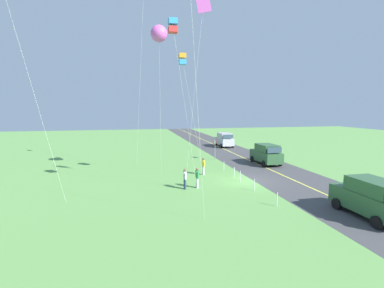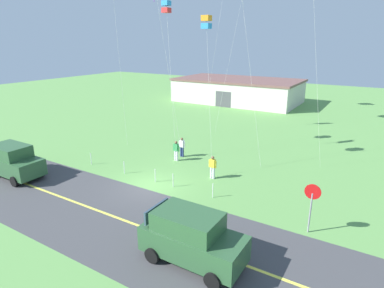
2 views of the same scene
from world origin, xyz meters
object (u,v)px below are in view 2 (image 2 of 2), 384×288
object	(u,v)px
stop_sign	(312,199)
person_adult_companion	(213,166)
person_adult_near	(182,146)
person_child_watcher	(176,150)
car_suv_foreground	(192,237)
car_parked_west_near	(13,161)
warehouse_distant	(238,90)
kite_yellow_high	(166,7)
kite_blue_mid	(206,23)

from	to	relation	value
stop_sign	person_adult_companion	size ratio (longest dim) A/B	1.60
person_adult_near	person_adult_companion	size ratio (longest dim) A/B	1.00
person_child_watcher	person_adult_companion	bearing A→B (deg)	-22.96
car_suv_foreground	car_parked_west_near	xyz separation A→B (m)	(-15.06, 1.27, 0.00)
stop_sign	person_adult_near	bearing A→B (deg)	152.41
car_suv_foreground	warehouse_distant	xyz separation A→B (m)	(-13.69, 35.94, 0.60)
kite_yellow_high	kite_blue_mid	bearing A→B (deg)	-17.90
stop_sign	person_child_watcher	distance (m)	12.10
kite_blue_mid	person_child_watcher	bearing A→B (deg)	-160.76
kite_blue_mid	warehouse_distant	bearing A→B (deg)	108.44
car_parked_west_near	stop_sign	size ratio (longest dim) A/B	1.72
person_adult_near	person_adult_companion	bearing A→B (deg)	-95.35
person_adult_near	person_adult_companion	distance (m)	4.86
stop_sign	kite_blue_mid	bearing A→B (deg)	147.99
person_adult_near	stop_sign	bearing A→B (deg)	-91.25
car_suv_foreground	person_adult_near	world-z (taller)	car_suv_foreground
car_parked_west_near	person_adult_near	size ratio (longest dim) A/B	2.75
warehouse_distant	person_child_watcher	bearing A→B (deg)	-76.34
car_suv_foreground	stop_sign	bearing A→B (deg)	51.98
person_adult_near	warehouse_distant	world-z (taller)	warehouse_distant
stop_sign	kite_blue_mid	size ratio (longest dim) A/B	0.24
kite_yellow_high	car_parked_west_near	bearing A→B (deg)	-118.14
stop_sign	person_child_watcher	world-z (taller)	stop_sign
kite_blue_mid	warehouse_distant	xyz separation A→B (m)	(-8.52, 25.57, -8.36)
car_suv_foreground	car_parked_west_near	distance (m)	15.11
stop_sign	person_adult_companion	bearing A→B (deg)	154.98
stop_sign	car_suv_foreground	bearing A→B (deg)	-128.02
car_parked_west_near	kite_yellow_high	size ratio (longest dim) A/B	0.37
person_adult_companion	kite_yellow_high	size ratio (longest dim) A/B	0.13
person_child_watcher	warehouse_distant	bearing A→B (deg)	101.80
person_adult_near	warehouse_distant	distance (m)	26.09
car_parked_west_near	warehouse_distant	size ratio (longest dim) A/B	0.24
car_suv_foreground	person_adult_near	xyz separation A→B (m)	(-7.42, 10.64, -0.29)
stop_sign	person_adult_near	size ratio (longest dim) A/B	1.60
person_adult_near	person_child_watcher	bearing A→B (deg)	-146.65
car_parked_west_near	person_adult_companion	world-z (taller)	car_parked_west_near
car_parked_west_near	warehouse_distant	distance (m)	34.70
warehouse_distant	person_adult_near	bearing A→B (deg)	-76.08
kite_yellow_high	stop_sign	bearing A→B (deg)	-27.79
car_parked_west_near	stop_sign	distance (m)	19.15
person_adult_near	person_child_watcher	xyz separation A→B (m)	(0.12, -1.00, 0.00)
stop_sign	warehouse_distant	world-z (taller)	warehouse_distant
person_adult_companion	person_child_watcher	size ratio (longest dim) A/B	1.00
car_suv_foreground	warehouse_distant	world-z (taller)	warehouse_distant
person_adult_near	car_parked_west_near	bearing A→B (deg)	167.14
kite_yellow_high	person_adult_companion	bearing A→B (deg)	-30.79
car_suv_foreground	kite_blue_mid	distance (m)	14.65
person_adult_near	kite_blue_mid	distance (m)	9.53
car_suv_foreground	car_parked_west_near	world-z (taller)	same
stop_sign	kite_blue_mid	distance (m)	13.41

